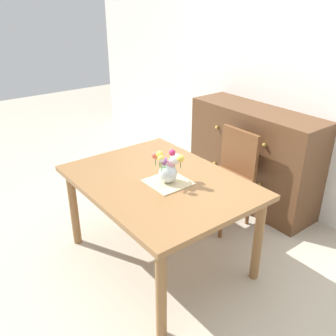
% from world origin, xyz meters
% --- Properties ---
extents(ground_plane, '(12.00, 12.00, 0.00)m').
position_xyz_m(ground_plane, '(0.00, 0.00, 0.00)').
color(ground_plane, '#B7AD99').
extents(back_wall, '(7.00, 0.10, 2.80)m').
position_xyz_m(back_wall, '(0.00, 1.60, 1.40)').
color(back_wall, silver).
rests_on(back_wall, ground_plane).
extents(dining_table, '(1.41, 1.05, 0.74)m').
position_xyz_m(dining_table, '(0.00, 0.00, 0.65)').
color(dining_table, olive).
rests_on(dining_table, ground_plane).
extents(chair_far, '(0.42, 0.42, 0.90)m').
position_xyz_m(chair_far, '(-0.09, 0.87, 0.52)').
color(chair_far, brown).
rests_on(chair_far, ground_plane).
extents(dresser, '(1.40, 0.47, 1.00)m').
position_xyz_m(dresser, '(-0.21, 1.33, 0.50)').
color(dresser, brown).
rests_on(dresser, ground_plane).
extents(placemat, '(0.30, 0.30, 0.01)m').
position_xyz_m(placemat, '(0.08, 0.02, 0.74)').
color(placemat, '#CCB789').
rests_on(placemat, dining_table).
extents(flower_vase, '(0.20, 0.22, 0.25)m').
position_xyz_m(flower_vase, '(0.08, 0.03, 0.86)').
color(flower_vase, silver).
rests_on(flower_vase, placemat).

